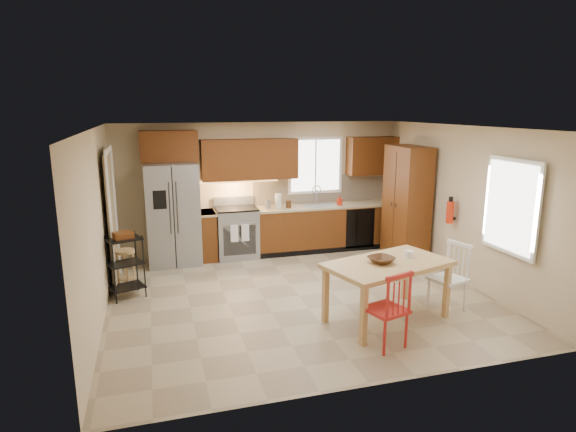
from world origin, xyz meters
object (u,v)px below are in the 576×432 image
(soap_bottle, at_px, (340,200))
(pantry, at_px, (406,204))
(chair_red, at_px, (386,308))
(range_stove, at_px, (237,233))
(utility_cart, at_px, (126,267))
(chair_white, at_px, (448,278))
(refrigerator, at_px, (173,214))
(table_bowl, at_px, (381,263))
(bar_stool, at_px, (126,269))
(fire_extinguisher, at_px, (450,212))
(dining_table, at_px, (387,292))
(table_jar, at_px, (409,256))

(soap_bottle, distance_m, pantry, 1.31)
(pantry, distance_m, chair_red, 3.57)
(range_stove, xyz_separation_m, utility_cart, (-1.93, -1.52, 0.02))
(pantry, distance_m, chair_white, 2.41)
(refrigerator, height_order, chair_red, refrigerator)
(range_stove, bearing_deg, table_bowl, -68.08)
(chair_white, relative_size, bar_stool, 1.52)
(pantry, bearing_deg, chair_red, -122.74)
(fire_extinguisher, bearing_deg, utility_cart, 174.24)
(dining_table, height_order, bar_stool, dining_table)
(chair_red, height_order, utility_cart, same)
(pantry, bearing_deg, utility_cart, -173.78)
(bar_stool, bearing_deg, fire_extinguisher, -7.75)
(table_bowl, bearing_deg, dining_table, 0.00)
(range_stove, height_order, fire_extinguisher, fire_extinguisher)
(fire_extinguisher, bearing_deg, dining_table, -144.29)
(chair_white, bearing_deg, table_jar, 68.61)
(dining_table, distance_m, utility_cart, 3.80)
(range_stove, bearing_deg, table_jar, -60.84)
(bar_stool, bearing_deg, chair_red, -40.68)
(table_bowl, relative_size, table_jar, 2.28)
(pantry, bearing_deg, chair_white, -104.94)
(dining_table, bearing_deg, table_bowl, 163.54)
(dining_table, height_order, table_jar, table_jar)
(soap_bottle, relative_size, chair_white, 0.20)
(refrigerator, height_order, fire_extinguisher, refrigerator)
(chair_white, distance_m, bar_stool, 4.81)
(refrigerator, xyz_separation_m, chair_red, (2.23, -3.88, -0.43))
(pantry, distance_m, bar_stool, 4.99)
(pantry, bearing_deg, bar_stool, -177.97)
(chair_red, height_order, chair_white, same)
(pantry, relative_size, chair_red, 2.21)
(range_stove, bearing_deg, chair_white, -53.78)
(dining_table, distance_m, bar_stool, 4.00)
(refrigerator, bearing_deg, table_jar, -46.91)
(refrigerator, distance_m, chair_white, 4.77)
(fire_extinguisher, relative_size, table_jar, 2.51)
(refrigerator, relative_size, utility_cart, 1.91)
(refrigerator, height_order, table_jar, refrigerator)
(utility_cart, bearing_deg, refrigerator, 41.41)
(table_jar, bearing_deg, table_bowl, -167.47)
(refrigerator, height_order, dining_table, refrigerator)
(soap_bottle, distance_m, table_bowl, 3.29)
(range_stove, relative_size, chair_red, 0.97)
(range_stove, bearing_deg, utility_cart, -141.72)
(chair_red, bearing_deg, refrigerator, 103.36)
(chair_red, xyz_separation_m, table_bowl, (0.25, 0.65, 0.32))
(range_stove, distance_m, table_jar, 3.68)
(soap_bottle, xyz_separation_m, utility_cart, (-3.96, -1.44, -0.52))
(fire_extinguisher, distance_m, chair_white, 1.58)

